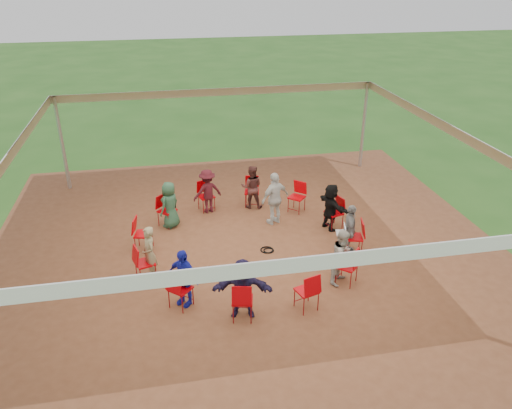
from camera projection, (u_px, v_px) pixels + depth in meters
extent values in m
plane|color=#28571B|center=(248.00, 251.00, 12.71)|extent=(80.00, 80.00, 0.00)
plane|color=brown|center=(248.00, 251.00, 12.70)|extent=(13.00, 13.00, 0.00)
cylinder|color=#B2B2B7|center=(62.00, 144.00, 15.59)|extent=(0.12, 0.12, 3.00)
cylinder|color=#B2B2B7|center=(364.00, 126.00, 17.32)|extent=(0.12, 0.12, 3.00)
plane|color=white|center=(247.00, 139.00, 11.39)|extent=(10.30, 10.30, 0.00)
cube|color=white|center=(313.00, 263.00, 6.90)|extent=(10.30, 0.03, 0.24)
cube|color=white|center=(219.00, 92.00, 15.99)|extent=(10.30, 0.03, 0.24)
cube|color=white|center=(8.00, 159.00, 10.55)|extent=(0.03, 10.30, 0.24)
cube|color=white|center=(452.00, 130.00, 12.34)|extent=(0.03, 10.30, 0.24)
imported|color=gray|center=(350.00, 230.00, 12.35)|extent=(0.56, 0.84, 1.32)
imported|color=black|center=(331.00, 207.00, 13.49)|extent=(0.80, 1.30, 1.32)
imported|color=#502926|center=(252.00, 187.00, 14.69)|extent=(0.71, 0.50, 1.32)
imported|color=#411017|center=(208.00, 191.00, 14.42)|extent=(0.94, 0.66, 1.32)
imported|color=#2A5439|center=(170.00, 205.00, 13.61)|extent=(0.70, 0.72, 1.32)
imported|color=#93875E|center=(149.00, 254.00, 11.33)|extent=(0.44, 0.55, 1.32)
imported|color=#1920AA|center=(183.00, 277.00, 10.48)|extent=(0.84, 0.82, 1.32)
imported|color=#211B42|center=(243.00, 288.00, 10.14)|extent=(1.29, 0.72, 1.32)
imported|color=#ACA699|center=(343.00, 257.00, 11.22)|extent=(0.71, 0.72, 1.32)
imported|color=silver|center=(275.00, 198.00, 13.74)|extent=(1.00, 0.79, 1.52)
torus|color=black|center=(267.00, 250.00, 12.72)|extent=(0.44, 0.44, 0.03)
torus|color=black|center=(269.00, 250.00, 12.69)|extent=(0.36, 0.36, 0.03)
cube|color=#B7B7BC|center=(341.00, 233.00, 12.40)|extent=(0.30, 0.38, 0.02)
cube|color=#B7B7BC|center=(346.00, 229.00, 12.34)|extent=(0.15, 0.35, 0.22)
cube|color=#CCE0FF|center=(345.00, 229.00, 12.34)|extent=(0.12, 0.30, 0.18)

